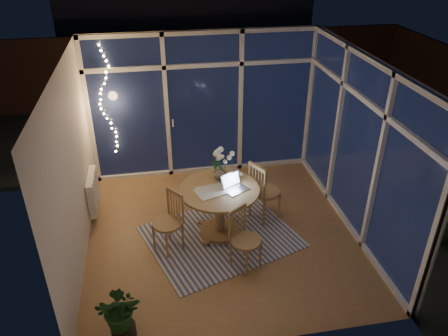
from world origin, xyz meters
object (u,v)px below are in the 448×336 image
Objects in this scene: chair_front at (246,240)px; potted_plant at (121,312)px; chair_left at (167,222)px; laptop at (236,183)px; chair_right at (265,190)px; flower_vase at (220,173)px; dining_table at (219,211)px.

potted_plant is at bearing 173.06° from chair_front.
chair_left is 1.11m from laptop.
chair_left is 1.62m from chair_right.
flower_vase is at bearing 87.08° from laptop.
chair_front is at bearing -80.88° from flower_vase.
potted_plant is at bearing 104.29° from chair_right.
laptop reaches higher than chair_left.
laptop reaches higher than chair_front.
laptop is at bearing 44.67° from potted_plant.
flower_vase is (-0.17, 0.33, -0.02)m from laptop.
chair_right is at bearing 0.74° from flower_vase.
chair_left is 1.15m from chair_front.
chair_left is 4.41× the size of flower_vase.
dining_table is 1.25× the size of chair_left.
laptop is at bearing -18.51° from dining_table.
potted_plant is (-1.39, -1.68, -0.02)m from dining_table.
dining_table is 0.57m from laptop.
laptop reaches higher than flower_vase.
chair_front is 1.85m from potted_plant.
laptop reaches higher than dining_table.
chair_right is 1.13× the size of chair_front.
chair_front is (1.00, -0.55, -0.01)m from chair_left.
flower_vase is (0.06, 0.26, 0.50)m from dining_table.
chair_right is 2.90m from potted_plant.
chair_front is at bearing -120.27° from laptop.
chair_front is at bearing 124.97° from chair_right.
chair_left is at bearing 80.00° from chair_right.
laptop reaches higher than potted_plant.
potted_plant is (-0.61, -1.45, -0.08)m from chair_left.
flower_vase is at bearing 62.95° from chair_right.
chair_right reaches higher than chair_front.
chair_left is 1.02× the size of chair_front.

